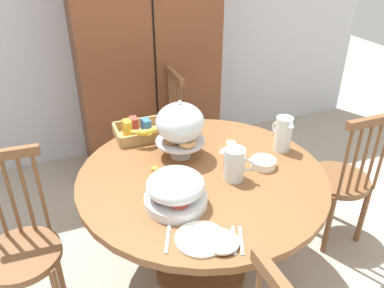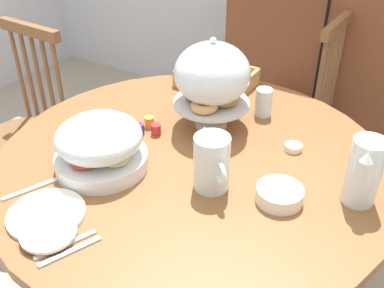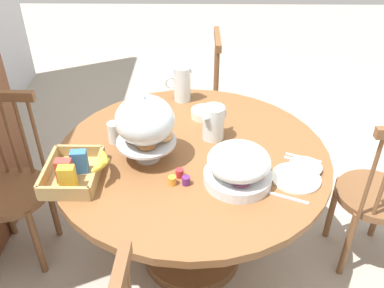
{
  "view_description": "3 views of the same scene",
  "coord_description": "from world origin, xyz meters",
  "px_view_note": "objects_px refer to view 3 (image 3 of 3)",
  "views": [
    {
      "loc": [
        -0.7,
        -1.5,
        1.9
      ],
      "look_at": [
        -0.03,
        0.25,
        0.84
      ],
      "focal_mm": 36.31,
      "sensor_mm": 36.0,
      "label": 1
    },
    {
      "loc": [
        0.62,
        -0.96,
        1.61
      ],
      "look_at": [
        -0.03,
        0.1,
        0.79
      ],
      "focal_mm": 41.8,
      "sensor_mm": 36.0,
      "label": 2
    },
    {
      "loc": [
        -1.67,
        0.07,
        1.93
      ],
      "look_at": [
        -0.03,
        0.1,
        0.79
      ],
      "focal_mm": 39.04,
      "sensor_mm": 36.0,
      "label": 3
    }
  ],
  "objects_px": {
    "china_plate_large": "(296,178)",
    "cereal_bowl": "(204,113)",
    "orange_juice_pitcher": "(182,85)",
    "dining_table": "(192,182)",
    "fruit_platter_covered": "(238,166)",
    "china_plate_small": "(305,167)",
    "drinking_glass": "(114,133)",
    "milk_pitcher": "(214,124)",
    "butter_dish": "(153,120)",
    "windsor_chair_near_window": "(12,190)",
    "cereal_basket": "(76,171)",
    "windsor_chair_far_side": "(196,106)",
    "windsor_chair_facing_door": "(376,198)",
    "pastry_stand_with_dome": "(145,123)"
  },
  "relations": [
    {
      "from": "cereal_bowl",
      "to": "windsor_chair_facing_door",
      "type": "bearing_deg",
      "value": -110.26
    },
    {
      "from": "china_plate_large",
      "to": "cereal_bowl",
      "type": "relative_size",
      "value": 1.57
    },
    {
      "from": "windsor_chair_far_side",
      "to": "drinking_glass",
      "type": "relative_size",
      "value": 8.86
    },
    {
      "from": "china_plate_large",
      "to": "cereal_bowl",
      "type": "height_order",
      "value": "cereal_bowl"
    },
    {
      "from": "fruit_platter_covered",
      "to": "china_plate_large",
      "type": "height_order",
      "value": "fruit_platter_covered"
    },
    {
      "from": "windsor_chair_far_side",
      "to": "china_plate_small",
      "type": "bearing_deg",
      "value": -155.25
    },
    {
      "from": "china_plate_small",
      "to": "windsor_chair_far_side",
      "type": "bearing_deg",
      "value": 24.75
    },
    {
      "from": "butter_dish",
      "to": "pastry_stand_with_dome",
      "type": "bearing_deg",
      "value": -179.26
    },
    {
      "from": "fruit_platter_covered",
      "to": "drinking_glass",
      "type": "height_order",
      "value": "fruit_platter_covered"
    },
    {
      "from": "windsor_chair_far_side",
      "to": "milk_pitcher",
      "type": "bearing_deg",
      "value": -173.93
    },
    {
      "from": "orange_juice_pitcher",
      "to": "windsor_chair_near_window",
      "type": "bearing_deg",
      "value": 118.62
    },
    {
      "from": "windsor_chair_near_window",
      "to": "orange_juice_pitcher",
      "type": "bearing_deg",
      "value": -61.38
    },
    {
      "from": "windsor_chair_near_window",
      "to": "china_plate_large",
      "type": "bearing_deg",
      "value": -99.48
    },
    {
      "from": "china_plate_large",
      "to": "cereal_bowl",
      "type": "xyz_separation_m",
      "value": [
        0.54,
        0.41,
        0.02
      ]
    },
    {
      "from": "orange_juice_pitcher",
      "to": "milk_pitcher",
      "type": "xyz_separation_m",
      "value": [
        -0.4,
        -0.17,
        -0.01
      ]
    },
    {
      "from": "pastry_stand_with_dome",
      "to": "windsor_chair_far_side",
      "type": "bearing_deg",
      "value": -12.75
    },
    {
      "from": "fruit_platter_covered",
      "to": "milk_pitcher",
      "type": "relative_size",
      "value": 1.68
    },
    {
      "from": "pastry_stand_with_dome",
      "to": "cereal_basket",
      "type": "bearing_deg",
      "value": 118.27
    },
    {
      "from": "butter_dish",
      "to": "windsor_chair_near_window",
      "type": "bearing_deg",
      "value": 107.44
    },
    {
      "from": "pastry_stand_with_dome",
      "to": "butter_dish",
      "type": "xyz_separation_m",
      "value": [
        0.32,
        0.0,
        -0.19
      ]
    },
    {
      "from": "fruit_platter_covered",
      "to": "cereal_basket",
      "type": "height_order",
      "value": "fruit_platter_covered"
    },
    {
      "from": "china_plate_small",
      "to": "drinking_glass",
      "type": "distance_m",
      "value": 0.94
    },
    {
      "from": "windsor_chair_far_side",
      "to": "china_plate_large",
      "type": "relative_size",
      "value": 4.43
    },
    {
      "from": "windsor_chair_facing_door",
      "to": "fruit_platter_covered",
      "type": "relative_size",
      "value": 3.25
    },
    {
      "from": "china_plate_small",
      "to": "drinking_glass",
      "type": "height_order",
      "value": "drinking_glass"
    },
    {
      "from": "milk_pitcher",
      "to": "china_plate_small",
      "type": "bearing_deg",
      "value": -122.19
    },
    {
      "from": "windsor_chair_facing_door",
      "to": "butter_dish",
      "type": "relative_size",
      "value": 16.25
    },
    {
      "from": "dining_table",
      "to": "windsor_chair_facing_door",
      "type": "height_order",
      "value": "windsor_chair_facing_door"
    },
    {
      "from": "windsor_chair_near_window",
      "to": "pastry_stand_with_dome",
      "type": "height_order",
      "value": "pastry_stand_with_dome"
    },
    {
      "from": "windsor_chair_near_window",
      "to": "china_plate_small",
      "type": "bearing_deg",
      "value": -96.47
    },
    {
      "from": "windsor_chair_far_side",
      "to": "milk_pitcher",
      "type": "relative_size",
      "value": 5.46
    },
    {
      "from": "windsor_chair_far_side",
      "to": "fruit_platter_covered",
      "type": "height_order",
      "value": "windsor_chair_far_side"
    },
    {
      "from": "china_plate_large",
      "to": "china_plate_small",
      "type": "height_order",
      "value": "china_plate_small"
    },
    {
      "from": "windsor_chair_far_side",
      "to": "china_plate_small",
      "type": "relative_size",
      "value": 6.5
    },
    {
      "from": "butter_dish",
      "to": "china_plate_large",
      "type": "bearing_deg",
      "value": -124.87
    },
    {
      "from": "dining_table",
      "to": "butter_dish",
      "type": "xyz_separation_m",
      "value": [
        0.28,
        0.22,
        0.2
      ]
    },
    {
      "from": "orange_juice_pitcher",
      "to": "pastry_stand_with_dome",
      "type": "bearing_deg",
      "value": 165.79
    },
    {
      "from": "windsor_chair_near_window",
      "to": "cereal_bowl",
      "type": "bearing_deg",
      "value": -73.87
    },
    {
      "from": "fruit_platter_covered",
      "to": "orange_juice_pitcher",
      "type": "relative_size",
      "value": 1.44
    },
    {
      "from": "china_plate_small",
      "to": "cereal_bowl",
      "type": "relative_size",
      "value": 1.07
    },
    {
      "from": "windsor_chair_near_window",
      "to": "china_plate_small",
      "type": "distance_m",
      "value": 1.53
    },
    {
      "from": "orange_juice_pitcher",
      "to": "dining_table",
      "type": "bearing_deg",
      "value": -173.09
    },
    {
      "from": "pastry_stand_with_dome",
      "to": "fruit_platter_covered",
      "type": "xyz_separation_m",
      "value": [
        -0.17,
        -0.42,
        -0.11
      ]
    },
    {
      "from": "windsor_chair_facing_door",
      "to": "milk_pitcher",
      "type": "height_order",
      "value": "windsor_chair_facing_door"
    },
    {
      "from": "dining_table",
      "to": "fruit_platter_covered",
      "type": "height_order",
      "value": "fruit_platter_covered"
    },
    {
      "from": "windsor_chair_facing_door",
      "to": "cereal_bowl",
      "type": "height_order",
      "value": "windsor_chair_facing_door"
    },
    {
      "from": "orange_juice_pitcher",
      "to": "butter_dish",
      "type": "distance_m",
      "value": 0.31
    },
    {
      "from": "pastry_stand_with_dome",
      "to": "orange_juice_pitcher",
      "type": "xyz_separation_m",
      "value": [
        0.58,
        -0.15,
        -0.1
      ]
    },
    {
      "from": "pastry_stand_with_dome",
      "to": "milk_pitcher",
      "type": "bearing_deg",
      "value": -60.36
    },
    {
      "from": "dining_table",
      "to": "windsor_chair_far_side",
      "type": "distance_m",
      "value": 0.97
    }
  ]
}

